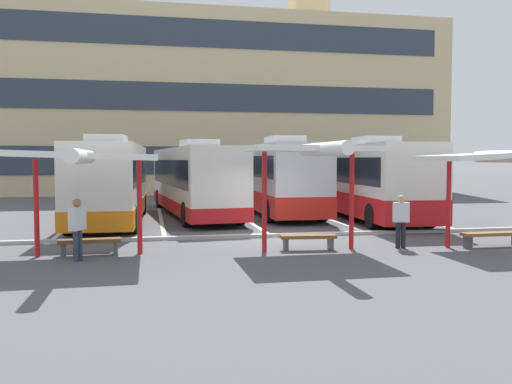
{
  "coord_description": "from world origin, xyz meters",
  "views": [
    {
      "loc": [
        -4.19,
        -18.04,
        2.67
      ],
      "look_at": [
        -0.23,
        2.08,
        1.44
      ],
      "focal_mm": 38.16,
      "sensor_mm": 36.0,
      "label": 1
    }
  ],
  "objects_px": {
    "coach_bus_0": "(111,183)",
    "waiting_shelter_0": "(87,158)",
    "coach_bus_1": "(193,180)",
    "waiting_passenger_0": "(401,218)",
    "coach_bus_2": "(278,179)",
    "coach_bus_3": "(363,181)",
    "waiting_shelter_1": "(312,152)",
    "bench_2": "(493,236)",
    "waiting_passenger_1": "(77,225)",
    "bench_0": "(90,243)",
    "waiting_shelter_2": "(496,158)",
    "bench_1": "(308,239)"
  },
  "relations": [
    {
      "from": "waiting_shelter_0",
      "to": "waiting_shelter_1",
      "type": "height_order",
      "value": "waiting_shelter_1"
    },
    {
      "from": "coach_bus_0",
      "to": "coach_bus_1",
      "type": "height_order",
      "value": "coach_bus_0"
    },
    {
      "from": "coach_bus_0",
      "to": "coach_bus_2",
      "type": "bearing_deg",
      "value": 15.2
    },
    {
      "from": "coach_bus_1",
      "to": "waiting_passenger_0",
      "type": "relative_size",
      "value": 7.72
    },
    {
      "from": "bench_1",
      "to": "bench_2",
      "type": "distance_m",
      "value": 5.73
    },
    {
      "from": "waiting_shelter_0",
      "to": "bench_1",
      "type": "bearing_deg",
      "value": -0.25
    },
    {
      "from": "waiting_shelter_0",
      "to": "waiting_shelter_2",
      "type": "relative_size",
      "value": 1.15
    },
    {
      "from": "waiting_shelter_2",
      "to": "bench_2",
      "type": "bearing_deg",
      "value": 90.0
    },
    {
      "from": "waiting_shelter_0",
      "to": "waiting_passenger_0",
      "type": "xyz_separation_m",
      "value": [
        9.08,
        -0.24,
        -1.79
      ]
    },
    {
      "from": "coach_bus_0",
      "to": "bench_2",
      "type": "height_order",
      "value": "coach_bus_0"
    },
    {
      "from": "coach_bus_2",
      "to": "coach_bus_3",
      "type": "xyz_separation_m",
      "value": [
        3.6,
        -1.93,
        -0.04
      ]
    },
    {
      "from": "coach_bus_0",
      "to": "waiting_shelter_0",
      "type": "relative_size",
      "value": 2.08
    },
    {
      "from": "waiting_shelter_0",
      "to": "bench_2",
      "type": "distance_m",
      "value": 12.19
    },
    {
      "from": "coach_bus_1",
      "to": "waiting_shelter_1",
      "type": "relative_size",
      "value": 2.62
    },
    {
      "from": "waiting_shelter_1",
      "to": "coach_bus_3",
      "type": "bearing_deg",
      "value": 59.44
    },
    {
      "from": "waiting_shelter_1",
      "to": "bench_2",
      "type": "height_order",
      "value": "waiting_shelter_1"
    },
    {
      "from": "coach_bus_1",
      "to": "waiting_shelter_0",
      "type": "distance_m",
      "value": 11.45
    },
    {
      "from": "coach_bus_0",
      "to": "bench_1",
      "type": "distance_m",
      "value": 10.44
    },
    {
      "from": "coach_bus_3",
      "to": "waiting_shelter_1",
      "type": "relative_size",
      "value": 2.58
    },
    {
      "from": "coach_bus_1",
      "to": "bench_0",
      "type": "bearing_deg",
      "value": -109.69
    },
    {
      "from": "coach_bus_1",
      "to": "waiting_passenger_1",
      "type": "xyz_separation_m",
      "value": [
        -3.94,
        -11.31,
        -0.72
      ]
    },
    {
      "from": "coach_bus_0",
      "to": "bench_1",
      "type": "relative_size",
      "value": 6.37
    },
    {
      "from": "waiting_shelter_1",
      "to": "waiting_passenger_0",
      "type": "bearing_deg",
      "value": 1.96
    },
    {
      "from": "bench_2",
      "to": "waiting_passenger_1",
      "type": "bearing_deg",
      "value": 179.88
    },
    {
      "from": "coach_bus_3",
      "to": "bench_1",
      "type": "relative_size",
      "value": 7.26
    },
    {
      "from": "coach_bus_2",
      "to": "waiting_passenger_0",
      "type": "xyz_separation_m",
      "value": [
        1.24,
        -10.64,
        -0.81
      ]
    },
    {
      "from": "coach_bus_2",
      "to": "bench_0",
      "type": "height_order",
      "value": "coach_bus_2"
    },
    {
      "from": "coach_bus_3",
      "to": "bench_2",
      "type": "distance_m",
      "value": 9.14
    },
    {
      "from": "bench_1",
      "to": "waiting_passenger_1",
      "type": "bearing_deg",
      "value": -175.52
    },
    {
      "from": "coach_bus_0",
      "to": "waiting_passenger_0",
      "type": "distance_m",
      "value": 12.42
    },
    {
      "from": "coach_bus_3",
      "to": "waiting_shelter_0",
      "type": "height_order",
      "value": "coach_bus_3"
    },
    {
      "from": "waiting_shelter_1",
      "to": "bench_0",
      "type": "bearing_deg",
      "value": 173.78
    },
    {
      "from": "coach_bus_3",
      "to": "waiting_shelter_2",
      "type": "xyz_separation_m",
      "value": [
        0.5,
        -9.1,
        1.03
      ]
    },
    {
      "from": "waiting_shelter_0",
      "to": "waiting_passenger_0",
      "type": "bearing_deg",
      "value": -1.49
    },
    {
      "from": "coach_bus_1",
      "to": "waiting_passenger_1",
      "type": "relative_size",
      "value": 7.5
    },
    {
      "from": "coach_bus_1",
      "to": "bench_2",
      "type": "bearing_deg",
      "value": -54.08
    },
    {
      "from": "coach_bus_1",
      "to": "waiting_shelter_2",
      "type": "relative_size",
      "value": 2.78
    },
    {
      "from": "bench_1",
      "to": "waiting_shelter_0",
      "type": "bearing_deg",
      "value": 179.75
    },
    {
      "from": "bench_0",
      "to": "waiting_shelter_2",
      "type": "height_order",
      "value": "waiting_shelter_2"
    },
    {
      "from": "bench_2",
      "to": "waiting_shelter_2",
      "type": "bearing_deg",
      "value": -90.0
    },
    {
      "from": "coach_bus_1",
      "to": "bench_1",
      "type": "bearing_deg",
      "value": -76.92
    },
    {
      "from": "coach_bus_2",
      "to": "waiting_shelter_0",
      "type": "height_order",
      "value": "coach_bus_2"
    },
    {
      "from": "waiting_passenger_1",
      "to": "coach_bus_3",
      "type": "bearing_deg",
      "value": 37.69
    },
    {
      "from": "coach_bus_1",
      "to": "bench_2",
      "type": "distance_m",
      "value": 14.06
    },
    {
      "from": "bench_1",
      "to": "bench_2",
      "type": "height_order",
      "value": "same"
    },
    {
      "from": "waiting_passenger_0",
      "to": "coach_bus_1",
      "type": "bearing_deg",
      "value": 115.88
    },
    {
      "from": "coach_bus_1",
      "to": "waiting_passenger_0",
      "type": "xyz_separation_m",
      "value": [
        5.34,
        -11.01,
        -0.75
      ]
    },
    {
      "from": "waiting_shelter_2",
      "to": "bench_2",
      "type": "xyz_separation_m",
      "value": [
        0.0,
        0.07,
        -2.37
      ]
    },
    {
      "from": "bench_1",
      "to": "waiting_shelter_2",
      "type": "xyz_separation_m",
      "value": [
        5.7,
        -0.6,
        2.38
      ]
    },
    {
      "from": "coach_bus_3",
      "to": "waiting_shelter_1",
      "type": "distance_m",
      "value": 10.29
    }
  ]
}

